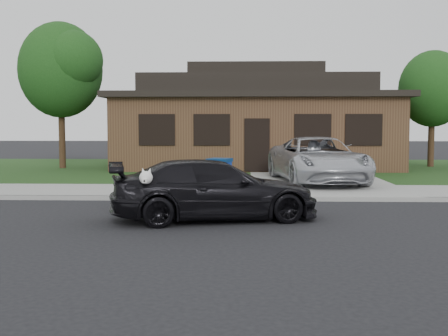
{
  "coord_description": "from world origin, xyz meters",
  "views": [
    {
      "loc": [
        3.49,
        -11.35,
        2.02
      ],
      "look_at": [
        3.06,
        0.61,
        1.1
      ],
      "focal_mm": 45.0,
      "sensor_mm": 36.0,
      "label": 1
    }
  ],
  "objects": [
    {
      "name": "house",
      "position": [
        4.0,
        15.0,
        2.13
      ],
      "size": [
        12.6,
        8.6,
        4.65
      ],
      "color": "#422B1C",
      "rests_on": "ground"
    },
    {
      "name": "sedan",
      "position": [
        2.85,
        0.51,
        0.64
      ],
      "size": [
        4.71,
        2.76,
        1.28
      ],
      "rotation": [
        0.0,
        0.0,
        1.8
      ],
      "color": "black",
      "rests_on": "ground"
    },
    {
      "name": "driveway",
      "position": [
        6.0,
        10.0,
        0.07
      ],
      "size": [
        4.5,
        13.0,
        0.14
      ],
      "primitive_type": "cube",
      "color": "gray",
      "rests_on": "ground"
    },
    {
      "name": "lawn",
      "position": [
        0.0,
        13.0,
        0.07
      ],
      "size": [
        60.0,
        13.0,
        0.13
      ],
      "primitive_type": "cube",
      "color": "#193814",
      "rests_on": "ground"
    },
    {
      "name": "curb",
      "position": [
        0.0,
        3.5,
        0.06
      ],
      "size": [
        60.0,
        0.12,
        0.12
      ],
      "primitive_type": "cube",
      "color": "gray",
      "rests_on": "ground"
    },
    {
      "name": "ground",
      "position": [
        0.0,
        0.0,
        0.0
      ],
      "size": [
        120.0,
        120.0,
        0.0
      ],
      "primitive_type": "plane",
      "color": "black",
      "rests_on": "ground"
    },
    {
      "name": "tree_0",
      "position": [
        -4.34,
        12.88,
        4.48
      ],
      "size": [
        3.78,
        3.6,
        6.34
      ],
      "color": "#332114",
      "rests_on": "ground"
    },
    {
      "name": "sidewalk",
      "position": [
        0.0,
        5.0,
        0.06
      ],
      "size": [
        60.0,
        3.0,
        0.12
      ],
      "primitive_type": "cube",
      "color": "gray",
      "rests_on": "ground"
    },
    {
      "name": "minivan",
      "position": [
        5.92,
        7.21,
        0.88
      ],
      "size": [
        3.21,
        5.65,
        1.49
      ],
      "primitive_type": "imported",
      "rotation": [
        0.0,
        0.0,
        0.14
      ],
      "color": "silver",
      "rests_on": "driveway"
    },
    {
      "name": "tree_1",
      "position": [
        12.14,
        14.4,
        3.71
      ],
      "size": [
        3.15,
        3.0,
        5.25
      ],
      "color": "#332114",
      "rests_on": "ground"
    },
    {
      "name": "recycling_bin",
      "position": [
        2.81,
        4.14,
        0.61
      ],
      "size": [
        0.74,
        0.74,
        0.98
      ],
      "rotation": [
        0.0,
        0.0,
        -0.33
      ],
      "color": "#0E2F9D",
      "rests_on": "sidewalk"
    }
  ]
}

